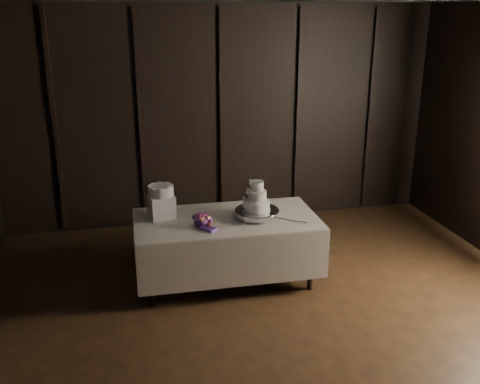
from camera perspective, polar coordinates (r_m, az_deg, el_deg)
name	(u,v)px	position (r m, az deg, el deg)	size (l,w,h in m)	color
room	(305,202)	(4.16, 6.90, -1.05)	(6.08, 7.08, 3.08)	black
display_table	(227,247)	(5.94, -1.42, -5.88)	(2.00, 1.06, 0.76)	beige
cake_stand	(257,214)	(5.81, 1.82, -2.34)	(0.48, 0.48, 0.09)	silver
wedding_cake	(255,199)	(5.73, 1.64, -0.78)	(0.32, 0.27, 0.33)	white
bouquet	(201,221)	(5.59, -4.15, -3.09)	(0.28, 0.38, 0.18)	#DD4C5E
box_pedestal	(162,206)	(5.86, -8.37, -1.51)	(0.26, 0.26, 0.25)	white
small_cake	(161,191)	(5.80, -8.45, 0.15)	(0.27, 0.27, 0.11)	white
cake_knife	(287,220)	(5.77, 5.03, -2.96)	(0.37, 0.02, 0.01)	silver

